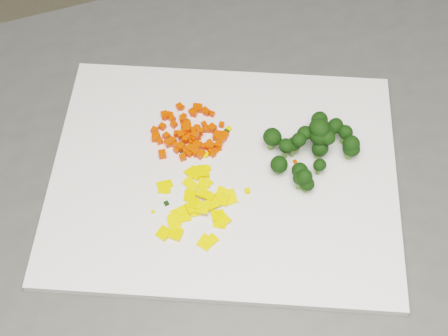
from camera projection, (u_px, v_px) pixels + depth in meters
counter_block at (204, 311)px, 1.15m from camera, size 1.23×1.05×0.90m
cutting_board at (224, 175)px, 0.78m from camera, size 0.54×0.53×0.01m
carrot_pile at (190, 130)px, 0.79m from camera, size 0.09×0.09×0.03m
pepper_pile at (193, 201)px, 0.74m from camera, size 0.11×0.11×0.02m
broccoli_pile at (307, 143)px, 0.76m from camera, size 0.11×0.11×0.05m
carrot_cube_0 at (208, 146)px, 0.79m from camera, size 0.01×0.01×0.01m
carrot_cube_1 at (166, 136)px, 0.80m from camera, size 0.01×0.01×0.01m
carrot_cube_2 at (197, 128)px, 0.80m from camera, size 0.01×0.01×0.01m
carrot_cube_3 at (162, 127)px, 0.80m from camera, size 0.01×0.01×0.01m
carrot_cube_4 at (193, 142)px, 0.79m from camera, size 0.01×0.01×0.01m
carrot_cube_5 at (225, 136)px, 0.80m from camera, size 0.01×0.01×0.01m
carrot_cube_6 at (190, 149)px, 0.78m from camera, size 0.01×0.01×0.01m
carrot_cube_7 at (219, 145)px, 0.79m from camera, size 0.01×0.01×0.01m
carrot_cube_8 at (184, 132)px, 0.79m from camera, size 0.01×0.01×0.01m
carrot_cube_9 at (203, 153)px, 0.78m from camera, size 0.01×0.01×0.01m
carrot_cube_10 at (222, 125)px, 0.81m from camera, size 0.01×0.01×0.01m
carrot_cube_11 at (186, 150)px, 0.78m from camera, size 0.01×0.01×0.01m
carrot_cube_12 at (194, 138)px, 0.78m from camera, size 0.01×0.01×0.01m
carrot_cube_13 at (194, 113)px, 0.81m from camera, size 0.01×0.01×0.01m
carrot_cube_14 at (177, 150)px, 0.78m from camera, size 0.01×0.01×0.01m
carrot_cube_15 at (166, 116)px, 0.81m from camera, size 0.01×0.01×0.01m
carrot_cube_16 at (183, 126)px, 0.80m from camera, size 0.01×0.01×0.01m
carrot_cube_17 at (202, 146)px, 0.79m from camera, size 0.01×0.01×0.01m
carrot_cube_18 at (209, 142)px, 0.79m from camera, size 0.01×0.01×0.01m
carrot_cube_19 at (213, 155)px, 0.78m from camera, size 0.01×0.01×0.01m
carrot_cube_20 at (180, 147)px, 0.79m from camera, size 0.01×0.01×0.01m
carrot_cube_21 at (162, 154)px, 0.78m from camera, size 0.01×0.01×0.01m
carrot_cube_22 at (191, 112)px, 0.82m from camera, size 0.01×0.01×0.01m
carrot_cube_23 at (212, 114)px, 0.82m from camera, size 0.01×0.01×0.01m
carrot_cube_24 at (199, 108)px, 0.82m from camera, size 0.01×0.01×0.01m
carrot_cube_25 at (218, 134)px, 0.80m from camera, size 0.01×0.01×0.01m
carrot_cube_26 at (174, 125)px, 0.81m from camera, size 0.01×0.01×0.01m
carrot_cube_27 at (155, 138)px, 0.79m from camera, size 0.01×0.01×0.01m
carrot_cube_28 at (179, 107)px, 0.82m from camera, size 0.01×0.01×0.01m
carrot_cube_29 at (187, 129)px, 0.79m from camera, size 0.01×0.01×0.01m
carrot_cube_30 at (195, 135)px, 0.79m from camera, size 0.01×0.01×0.01m
carrot_cube_31 at (183, 157)px, 0.78m from camera, size 0.01×0.01×0.01m
carrot_cube_32 at (196, 147)px, 0.78m from camera, size 0.01×0.01×0.01m
carrot_cube_33 at (207, 129)px, 0.80m from camera, size 0.01×0.01×0.01m
carrot_cube_34 at (165, 115)px, 0.81m from camera, size 0.01×0.01×0.01m
carrot_cube_35 at (185, 139)px, 0.79m from camera, size 0.01×0.01×0.01m
carrot_cube_36 at (156, 136)px, 0.80m from camera, size 0.01×0.01×0.01m
carrot_cube_37 at (221, 139)px, 0.79m from camera, size 0.01×0.01×0.01m
carrot_cube_38 at (174, 140)px, 0.79m from camera, size 0.01×0.01×0.01m
carrot_cube_39 at (196, 128)px, 0.79m from camera, size 0.01×0.01×0.01m
carrot_cube_40 at (211, 146)px, 0.79m from camera, size 0.01×0.01×0.01m
carrot_cube_41 at (200, 155)px, 0.78m from camera, size 0.01×0.01×0.01m
carrot_cube_42 at (205, 111)px, 0.82m from camera, size 0.01×0.01×0.01m
carrot_cube_43 at (205, 146)px, 0.79m from camera, size 0.01×0.01×0.01m
carrot_cube_44 at (182, 108)px, 0.82m from camera, size 0.01×0.01×0.01m
carrot_cube_45 at (181, 135)px, 0.79m from camera, size 0.01×0.01×0.01m
carrot_cube_46 at (204, 124)px, 0.81m from camera, size 0.01×0.01×0.01m
carrot_cube_47 at (199, 108)px, 0.82m from camera, size 0.01×0.01×0.01m
carrot_cube_48 at (207, 112)px, 0.82m from camera, size 0.01×0.01×0.01m
carrot_cube_49 at (197, 145)px, 0.79m from camera, size 0.01×0.01×0.01m
carrot_cube_50 at (170, 115)px, 0.81m from camera, size 0.01×0.01×0.01m
carrot_cube_51 at (225, 135)px, 0.80m from camera, size 0.01×0.01×0.01m
carrot_cube_52 at (196, 108)px, 0.82m from camera, size 0.01×0.01×0.01m
carrot_cube_53 at (212, 128)px, 0.80m from camera, size 0.01×0.01×0.01m
carrot_cube_54 at (168, 143)px, 0.79m from camera, size 0.01×0.01×0.01m
carrot_cube_55 at (171, 141)px, 0.79m from camera, size 0.01×0.01×0.01m
carrot_cube_56 at (216, 136)px, 0.80m from camera, size 0.01×0.01×0.01m
carrot_cube_57 at (211, 151)px, 0.78m from camera, size 0.01×0.01×0.01m
carrot_cube_58 at (189, 154)px, 0.78m from camera, size 0.01×0.01×0.01m
carrot_cube_59 at (183, 119)px, 0.81m from camera, size 0.01×0.01×0.01m
carrot_cube_60 at (188, 127)px, 0.80m from camera, size 0.01×0.01×0.01m
carrot_cube_61 at (157, 135)px, 0.80m from camera, size 0.01×0.01×0.01m
carrot_cube_62 at (219, 148)px, 0.79m from camera, size 0.01×0.01×0.01m
carrot_cube_63 at (184, 116)px, 0.81m from camera, size 0.01×0.01×0.01m
carrot_cube_64 at (172, 119)px, 0.81m from camera, size 0.01×0.01×0.01m
carrot_cube_65 at (222, 134)px, 0.80m from camera, size 0.01×0.01×0.01m
carrot_cube_66 at (160, 141)px, 0.79m from camera, size 0.01×0.01×0.01m
carrot_cube_67 at (199, 137)px, 0.80m from camera, size 0.01×0.01×0.01m
carrot_cube_68 at (200, 131)px, 0.79m from camera, size 0.01×0.01×0.01m
carrot_cube_69 at (155, 130)px, 0.80m from camera, size 0.01×0.01×0.01m
carrot_cube_70 at (193, 130)px, 0.79m from camera, size 0.01×0.01×0.01m
carrot_cube_71 at (195, 152)px, 0.78m from camera, size 0.01×0.01×0.01m
carrot_cube_72 at (187, 129)px, 0.80m from camera, size 0.01×0.01×0.01m
carrot_cube_73 at (177, 134)px, 0.80m from camera, size 0.01×0.01×0.01m
carrot_cube_74 at (190, 137)px, 0.80m from camera, size 0.01×0.01×0.01m
carrot_cube_75 at (187, 122)px, 0.81m from camera, size 0.01×0.01×0.01m
carrot_cube_76 at (175, 145)px, 0.79m from camera, size 0.01×0.01×0.01m
carrot_cube_77 at (187, 125)px, 0.80m from camera, size 0.01×0.01×0.01m
carrot_cube_78 at (188, 139)px, 0.79m from camera, size 0.01×0.01×0.01m
carrot_cube_79 at (181, 135)px, 0.79m from camera, size 0.01×0.01×0.01m
carrot_cube_80 at (188, 136)px, 0.79m from camera, size 0.01×0.01×0.01m
pepper_chunk_0 at (194, 204)px, 0.74m from camera, size 0.02×0.02×0.01m
pepper_chunk_1 at (195, 210)px, 0.74m from camera, size 0.02×0.02×0.01m
pepper_chunk_2 at (183, 215)px, 0.74m from camera, size 0.02×0.02×0.01m
pepper_chunk_3 at (210, 241)px, 0.72m from camera, size 0.02×0.01×0.00m
pepper_chunk_4 at (203, 194)px, 0.75m from camera, size 0.02×0.02×0.01m
pepper_chunk_5 at (164, 233)px, 0.72m from camera, size 0.02×0.02×0.01m
pepper_chunk_6 at (205, 183)px, 0.76m from camera, size 0.02×0.02×0.01m
pepper_chunk_7 at (222, 220)px, 0.73m from camera, size 0.02×0.02×0.01m
pepper_chunk_8 at (206, 242)px, 0.72m from camera, size 0.02×0.02×0.01m
pepper_chunk_9 at (165, 188)px, 0.76m from camera, size 0.02×0.02×0.01m
pepper_chunk_10 at (178, 213)px, 0.74m from camera, size 0.02×0.02×0.01m
pepper_chunk_11 at (165, 185)px, 0.76m from camera, size 0.02×0.02×0.01m
pepper_chunk_12 at (209, 196)px, 0.74m from camera, size 0.01×0.02×0.01m
pepper_chunk_13 at (219, 200)px, 0.75m from camera, size 0.02×0.02×0.01m
pepper_chunk_14 at (220, 222)px, 0.73m from camera, size 0.02×0.02×0.01m
pepper_chunk_15 at (218, 216)px, 0.74m from camera, size 0.02×0.02×0.01m
pepper_chunk_16 at (231, 197)px, 0.75m from camera, size 0.02×0.02×0.01m
pepper_chunk_17 at (203, 171)px, 0.77m from camera, size 0.02×0.02×0.01m
pepper_chunk_18 at (174, 221)px, 0.73m from camera, size 0.02×0.02×0.01m
pepper_chunk_19 at (193, 207)px, 0.74m from camera, size 0.02×0.02×0.01m
pepper_chunk_20 at (205, 185)px, 0.76m from camera, size 0.02×0.01×0.01m
pepper_chunk_21 at (190, 184)px, 0.76m from camera, size 0.01×0.02×0.01m
pepper_chunk_22 at (214, 203)px, 0.74m from camera, size 0.02×0.02×0.01m
pepper_chunk_23 at (195, 205)px, 0.74m from camera, size 0.02×0.02×0.01m
pepper_chunk_24 at (222, 200)px, 0.75m from camera, size 0.02×0.02×0.01m
pepper_chunk_25 at (197, 173)px, 0.77m from camera, size 0.02×0.02×0.00m
pepper_chunk_26 at (176, 233)px, 0.72m from camera, size 0.02×0.02×0.00m
pepper_chunk_27 at (203, 208)px, 0.73m from camera, size 0.02×0.02×0.01m
pepper_chunk_28 at (190, 195)px, 0.75m from camera, size 0.02×0.02×0.01m
pepper_chunk_29 at (193, 172)px, 0.77m from camera, size 0.02×0.02×0.01m
pepper_chunk_30 at (163, 189)px, 0.76m from camera, size 0.02×0.02×0.01m
pepper_chunk_31 at (173, 224)px, 0.73m from camera, size 0.02×0.02×0.01m
pepper_chunk_32 at (212, 204)px, 0.74m from camera, size 0.02×0.02×0.01m
pepper_chunk_33 at (184, 210)px, 0.74m from camera, size 0.01×0.01×0.00m
pepper_chunk_34 at (221, 193)px, 0.75m from camera, size 0.02×0.02×0.01m
pepper_chunk_35 at (177, 235)px, 0.72m from camera, size 0.02×0.02×0.01m
broccoli_floret_0 at (318, 124)px, 0.79m from camera, size 0.03×0.03×0.04m
broccoli_floret_1 at (344, 136)px, 0.78m from camera, size 0.02×0.02×0.03m
broccoli_floret_2 at (303, 181)px, 0.74m from camera, size 0.03×0.03×0.03m
broccoli_floret_3 at (317, 139)px, 0.77m from camera, size 0.03×0.03×0.03m
broccoli_floret_4 at (293, 148)px, 0.77m from camera, size 0.02×0.02×0.03m
broccoli_floret_5 at (350, 148)px, 0.77m from camera, size 0.03×0.03×0.03m
broccoli_floret_6 at (305, 135)px, 0.77m from camera, size 0.02×0.02×0.02m
broccoli_floret_7 at (306, 186)px, 0.75m from camera, size 0.02×0.02×0.02m
broccoli_floret_8 at (299, 173)px, 0.75m from camera, size 0.03×0.03×0.03m
broccoli_floret_9 at (285, 150)px, 0.77m from camera, size 0.03×0.03×0.03m
broccoli_floret_10 at (298, 144)px, 0.76m from camera, size 0.02×0.02×0.03m
broccoli_floret_11 at (325, 135)px, 0.78m from camera, size 0.02×0.02×0.03m
broccoli_floret_12 at (278, 167)px, 0.76m from camera, size 0.03×0.03×0.03m
broccoli_floret_13 at (350, 151)px, 0.77m from camera, size 0.03×0.03×0.03m
broccoli_floret_14 at (299, 182)px, 0.75m from camera, size 0.02×0.02×0.03m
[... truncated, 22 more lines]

